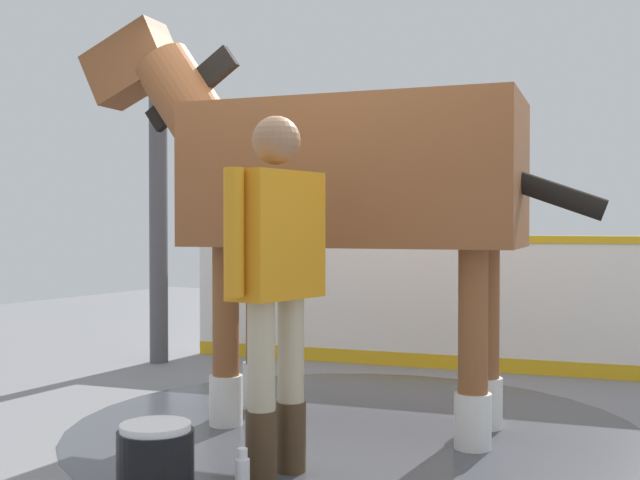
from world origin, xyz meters
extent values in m
cube|color=gray|center=(0.00, 0.00, -0.01)|extent=(16.00, 16.00, 0.02)
cylinder|color=#42444C|center=(-0.19, 0.00, 0.00)|extent=(3.40, 3.40, 0.00)
cube|color=white|center=(-2.26, -0.35, 0.53)|extent=(0.78, 4.29, 1.06)
cube|color=gold|center=(-2.26, -0.35, 1.09)|extent=(0.81, 4.30, 0.06)
cube|color=gold|center=(-2.26, -0.35, 0.06)|extent=(0.79, 4.29, 0.12)
cylinder|color=#4C4C51|center=(-1.33, -2.51, 1.45)|extent=(0.16, 0.16, 2.89)
cube|color=brown|center=(-0.19, 0.00, 1.50)|extent=(1.16, 2.06, 0.85)
cylinder|color=brown|center=(0.16, -0.69, 0.54)|extent=(0.16, 0.16, 1.08)
cylinder|color=silver|center=(0.16, -0.69, 0.15)|extent=(0.20, 0.20, 0.30)
cylinder|color=brown|center=(-0.30, -0.77, 0.54)|extent=(0.16, 0.16, 1.08)
cylinder|color=silver|center=(-0.30, -0.77, 0.15)|extent=(0.20, 0.20, 0.30)
cylinder|color=brown|center=(-0.08, 0.77, 0.54)|extent=(0.16, 0.16, 1.08)
cylinder|color=silver|center=(-0.08, 0.77, 0.15)|extent=(0.20, 0.20, 0.30)
cylinder|color=brown|center=(-0.54, 0.69, 0.54)|extent=(0.16, 0.16, 1.08)
cylinder|color=silver|center=(-0.54, 0.69, 0.15)|extent=(0.20, 0.20, 0.30)
cylinder|color=brown|center=(-0.01, -1.08, 1.95)|extent=(0.50, 0.81, 0.85)
cube|color=black|center=(-0.01, -1.08, 2.07)|extent=(0.17, 0.66, 0.52)
cube|color=brown|center=(0.07, -1.51, 2.26)|extent=(0.38, 0.69, 0.56)
cylinder|color=black|center=(-0.37, 1.06, 1.40)|extent=(0.24, 0.71, 0.35)
cylinder|color=#47331E|center=(0.73, 0.12, 0.17)|extent=(0.15, 0.15, 0.34)
cylinder|color=#C6B793|center=(0.73, 0.12, 0.60)|extent=(0.13, 0.13, 0.51)
cylinder|color=#47331E|center=(0.96, 0.10, 0.17)|extent=(0.15, 0.15, 0.34)
cylinder|color=#C6B793|center=(0.96, 0.10, 0.60)|extent=(0.13, 0.13, 0.51)
cube|color=orange|center=(0.84, 0.11, 1.16)|extent=(0.52, 0.27, 0.61)
cylinder|color=orange|center=(0.55, 0.14, 1.18)|extent=(0.09, 0.09, 0.58)
cylinder|color=orange|center=(1.14, 0.08, 1.18)|extent=(0.09, 0.09, 0.58)
sphere|color=#936B4C|center=(0.84, 0.11, 1.61)|extent=(0.23, 0.23, 0.23)
cylinder|color=black|center=(1.47, -0.09, 0.17)|extent=(0.33, 0.33, 0.34)
cylinder|color=white|center=(1.47, -0.09, 0.35)|extent=(0.30, 0.30, 0.03)
cylinder|color=white|center=(1.26, 0.21, 0.23)|extent=(0.04, 0.04, 0.05)
camera|label=1|loc=(4.04, 2.17, 1.21)|focal=44.78mm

